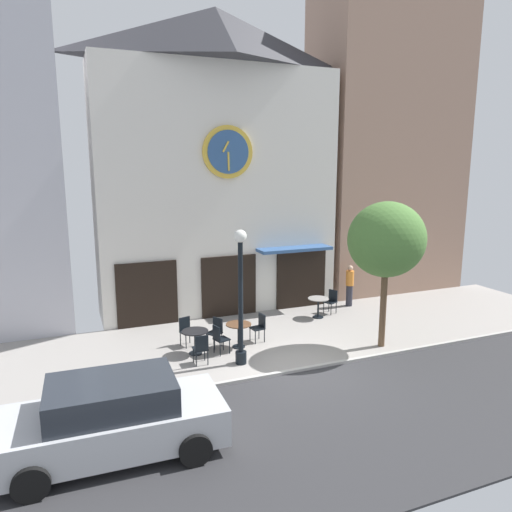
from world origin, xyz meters
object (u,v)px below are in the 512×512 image
cafe_chair_curbside (331,300)px  cafe_chair_outer (219,337)px  cafe_chair_near_tree (259,325)px  parked_car_silver (113,418)px  street_tree (387,240)px  cafe_chair_by_entrance (186,329)px  cafe_table_near_curb (318,303)px  cafe_table_center_right (195,337)px  cafe_table_rightmost (239,330)px  cafe_chair_mid_row (216,330)px  cafe_chair_near_lamp (201,347)px  street_lamp (241,297)px  pedestrian_orange (350,285)px

cafe_chair_curbside → cafe_chair_outer: bearing=-156.8°
cafe_chair_near_tree → parked_car_silver: parked_car_silver is taller
street_tree → cafe_chair_near_tree: 4.81m
cafe_chair_by_entrance → cafe_chair_outer: 1.31m
cafe_table_near_curb → cafe_table_center_right: bearing=-162.3°
cafe_table_center_right → cafe_table_rightmost: bearing=0.0°
cafe_chair_outer → cafe_chair_mid_row: (0.10, 0.66, 0.00)m
cafe_table_rightmost → cafe_table_near_curb: (3.76, 1.64, -0.02)m
cafe_chair_curbside → cafe_chair_near_lamp: same height
street_lamp → cafe_chair_outer: size_ratio=4.32×
pedestrian_orange → parked_car_silver: pedestrian_orange is taller
street_lamp → street_tree: street_tree is taller
cafe_chair_mid_row → pedestrian_orange: pedestrian_orange is taller
cafe_chair_outer → cafe_chair_curbside: bearing=23.2°
street_lamp → cafe_chair_by_entrance: size_ratio=4.32×
parked_car_silver → cafe_chair_outer: bearing=49.3°
cafe_chair_mid_row → cafe_chair_by_entrance: bearing=153.7°
street_tree → cafe_chair_near_lamp: street_tree is taller
cafe_table_center_right → cafe_chair_near_lamp: bearing=-93.7°
cafe_chair_near_tree → cafe_chair_outer: same height
pedestrian_orange → street_tree: bearing=-109.6°
street_tree → cafe_chair_near_tree: (-3.41, 1.84, -2.86)m
cafe_table_center_right → cafe_chair_mid_row: cafe_chair_mid_row is taller
cafe_table_center_right → pedestrian_orange: bearing=19.5°
cafe_chair_near_lamp → pedestrian_orange: bearing=25.2°
cafe_chair_by_entrance → cafe_chair_near_tree: size_ratio=1.00×
cafe_table_near_curb → cafe_table_rightmost: bearing=-156.4°
street_lamp → cafe_table_rightmost: 1.87m
cafe_table_center_right → cafe_chair_near_lamp: cafe_chair_near_lamp is taller
street_lamp → cafe_chair_outer: bearing=112.0°
street_tree → cafe_chair_near_lamp: (-5.66, 0.75, -2.86)m
cafe_chair_mid_row → pedestrian_orange: bearing=18.7°
cafe_chair_by_entrance → cafe_table_rightmost: bearing=-28.1°
cafe_chair_by_entrance → cafe_chair_curbside: 6.09m
cafe_chair_mid_row → parked_car_silver: (-3.56, -4.69, 0.23)m
pedestrian_orange → cafe_chair_outer: bearing=-156.4°
street_lamp → cafe_chair_near_lamp: street_lamp is taller
street_tree → cafe_table_center_right: street_tree is taller
street_tree → cafe_table_center_right: size_ratio=5.72×
cafe_chair_outer → parked_car_silver: size_ratio=0.21×
cafe_chair_mid_row → cafe_chair_near_tree: bearing=-4.8°
street_tree → pedestrian_orange: bearing=70.4°
cafe_chair_near_lamp → cafe_chair_mid_row: 1.46m
cafe_chair_by_entrance → parked_car_silver: 5.78m
street_tree → cafe_table_center_right: (-5.61, 1.59, -2.84)m
cafe_chair_near_lamp → cafe_chair_near_tree: bearing=25.9°
cafe_chair_curbside → cafe_chair_near_lamp: size_ratio=1.00×
street_tree → cafe_chair_mid_row: street_tree is taller
cafe_table_center_right → pedestrian_orange: pedestrian_orange is taller
cafe_table_rightmost → parked_car_silver: size_ratio=0.18×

